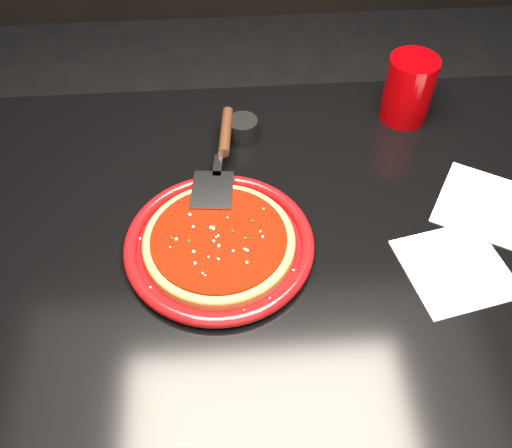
{
  "coord_description": "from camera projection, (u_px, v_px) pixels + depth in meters",
  "views": [
    {
      "loc": [
        -0.09,
        -0.58,
        1.46
      ],
      "look_at": [
        -0.05,
        0.01,
        0.77
      ],
      "focal_mm": 40.0,
      "sensor_mm": 36.0,
      "label": 1
    }
  ],
  "objects": [
    {
      "name": "pizza_server",
      "position": [
        221.0,
        157.0,
        0.98
      ],
      "size": [
        0.11,
        0.29,
        0.02
      ],
      "primitive_type": null,
      "rotation": [
        0.0,
        0.0,
        -0.11
      ],
      "color": "#B2B4B9",
      "rests_on": "plate"
    },
    {
      "name": "parmesan_dusting",
      "position": [
        219.0,
        236.0,
        0.88
      ],
      "size": [
        0.21,
        0.21,
        0.01
      ],
      "primitive_type": null,
      "color": "beige",
      "rests_on": "plate"
    },
    {
      "name": "napkin_b",
      "position": [
        484.0,
        204.0,
        0.96
      ],
      "size": [
        0.2,
        0.21,
        0.0
      ],
      "primitive_type": "cube",
      "rotation": [
        0.0,
        0.0,
        -0.55
      ],
      "color": "white",
      "rests_on": "table"
    },
    {
      "name": "table",
      "position": [
        278.0,
        347.0,
        1.21
      ],
      "size": [
        1.2,
        0.8,
        0.75
      ],
      "primitive_type": "cube",
      "color": "black",
      "rests_on": "floor"
    },
    {
      "name": "pizza_crust_rim",
      "position": [
        219.0,
        241.0,
        0.89
      ],
      "size": [
        0.3,
        0.3,
        0.02
      ],
      "primitive_type": "torus",
      "rotation": [
        0.0,
        0.0,
        0.33
      ],
      "color": "brown",
      "rests_on": "plate"
    },
    {
      "name": "pizza_sauce",
      "position": [
        219.0,
        239.0,
        0.88
      ],
      "size": [
        0.27,
        0.27,
        0.01
      ],
      "primitive_type": "cylinder",
      "rotation": [
        0.0,
        0.0,
        0.33
      ],
      "color": "#6A1205",
      "rests_on": "plate"
    },
    {
      "name": "plate",
      "position": [
        219.0,
        244.0,
        0.89
      ],
      "size": [
        0.38,
        0.38,
        0.02
      ],
      "primitive_type": "cylinder",
      "rotation": [
        0.0,
        0.0,
        0.33
      ],
      "color": "#6E080A",
      "rests_on": "table"
    },
    {
      "name": "pizza_crust",
      "position": [
        219.0,
        243.0,
        0.89
      ],
      "size": [
        0.3,
        0.3,
        0.01
      ],
      "primitive_type": "cylinder",
      "rotation": [
        0.0,
        0.0,
        0.33
      ],
      "color": "brown",
      "rests_on": "plate"
    },
    {
      "name": "napkin_a",
      "position": [
        455.0,
        268.0,
        0.88
      ],
      "size": [
        0.18,
        0.18,
        0.0
      ],
      "primitive_type": "cube",
      "rotation": [
        0.0,
        0.0,
        0.21
      ],
      "color": "white",
      "rests_on": "table"
    },
    {
      "name": "basil_flecks",
      "position": [
        219.0,
        237.0,
        0.88
      ],
      "size": [
        0.19,
        0.19,
        0.0
      ],
      "primitive_type": null,
      "color": "black",
      "rests_on": "plate"
    },
    {
      "name": "cup",
      "position": [
        409.0,
        89.0,
        1.07
      ],
      "size": [
        0.11,
        0.11,
        0.13
      ],
      "primitive_type": "cylinder",
      "rotation": [
        0.0,
        0.0,
        -0.18
      ],
      "color": "#8D0103",
      "rests_on": "table"
    },
    {
      "name": "ramekin",
      "position": [
        243.0,
        129.0,
        1.06
      ],
      "size": [
        0.07,
        0.07,
        0.04
      ],
      "primitive_type": "cylinder",
      "rotation": [
        0.0,
        0.0,
        -0.33
      ],
      "color": "black",
      "rests_on": "table"
    },
    {
      "name": "floor",
      "position": [
        274.0,
        417.0,
        1.5
      ],
      "size": [
        4.0,
        4.0,
        0.01
      ],
      "primitive_type": "cube",
      "color": "black",
      "rests_on": "ground"
    }
  ]
}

